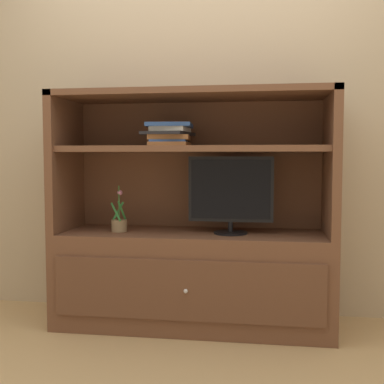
# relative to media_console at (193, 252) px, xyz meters

# --- Properties ---
(ground_plane) EXTENTS (8.00, 8.00, 0.00)m
(ground_plane) POSITION_rel_media_console_xyz_m (0.00, -0.41, -0.46)
(ground_plane) COLOR tan
(painted_rear_wall) EXTENTS (6.00, 0.10, 2.80)m
(painted_rear_wall) POSITION_rel_media_console_xyz_m (0.00, 0.34, 0.94)
(painted_rear_wall) COLOR tan
(painted_rear_wall) RESTS_ON ground_plane
(media_console) EXTENTS (1.67, 0.56, 1.42)m
(media_console) POSITION_rel_media_console_xyz_m (0.00, 0.00, 0.00)
(media_console) COLOR brown
(media_console) RESTS_ON ground_plane
(tv_monitor) EXTENTS (0.51, 0.20, 0.46)m
(tv_monitor) POSITION_rel_media_console_xyz_m (0.23, -0.03, 0.37)
(tv_monitor) COLOR black
(tv_monitor) RESTS_ON media_console
(potted_plant) EXTENTS (0.11, 0.10, 0.28)m
(potted_plant) POSITION_rel_media_console_xyz_m (-0.45, -0.05, 0.17)
(potted_plant) COLOR #8C7251
(potted_plant) RESTS_ON media_console
(magazine_stack) EXTENTS (0.30, 0.37, 0.14)m
(magazine_stack) POSITION_rel_media_console_xyz_m (-0.14, -0.01, 0.71)
(magazine_stack) COLOR #A56638
(magazine_stack) RESTS_ON media_console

